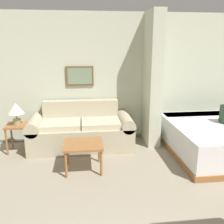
{
  "coord_description": "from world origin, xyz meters",
  "views": [
    {
      "loc": [
        -0.51,
        -0.79,
        1.97
      ],
      "look_at": [
        -0.11,
        2.59,
        1.05
      ],
      "focal_mm": 40.0,
      "sensor_mm": 36.0,
      "label": 1
    }
  ],
  "objects": [
    {
      "name": "bed",
      "position": [
        2.01,
        3.3,
        0.29
      ],
      "size": [
        1.86,
        1.95,
        0.57
      ],
      "color": "#996033",
      "rests_on": "ground_plane"
    },
    {
      "name": "side_table",
      "position": [
        -1.74,
        3.82,
        0.43
      ],
      "size": [
        0.41,
        0.41,
        0.53
      ],
      "color": "#996033",
      "rests_on": "ground_plane"
    },
    {
      "name": "wall_partition_pillar",
      "position": [
        0.86,
        3.99,
        1.3
      ],
      "size": [
        0.24,
        0.66,
        2.6
      ],
      "color": "beige",
      "rests_on": "ground_plane"
    },
    {
      "name": "wall_back",
      "position": [
        -0.0,
        4.38,
        1.29
      ],
      "size": [
        6.95,
        0.16,
        2.6
      ],
      "color": "beige",
      "rests_on": "ground_plane"
    },
    {
      "name": "table_lamp",
      "position": [
        -1.74,
        3.82,
        0.81
      ],
      "size": [
        0.31,
        0.31,
        0.41
      ],
      "color": "tan",
      "rests_on": "side_table"
    },
    {
      "name": "coffee_table",
      "position": [
        -0.53,
        2.94,
        0.4
      ],
      "size": [
        0.61,
        0.56,
        0.45
      ],
      "color": "#996033",
      "rests_on": "ground_plane"
    },
    {
      "name": "couch",
      "position": [
        -0.56,
        3.89,
        0.33
      ],
      "size": [
        2.01,
        0.84,
        0.89
      ],
      "color": "#B7AD8E",
      "rests_on": "ground_plane"
    }
  ]
}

